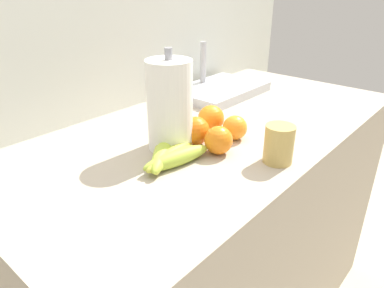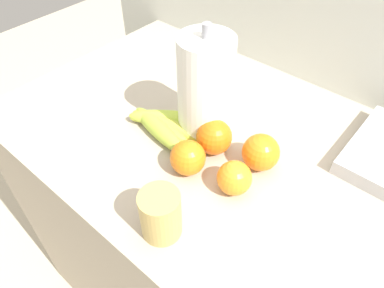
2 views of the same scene
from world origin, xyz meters
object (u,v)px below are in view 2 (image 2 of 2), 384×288
(orange_far_right, at_px, (234,178))
(orange_front, at_px, (214,137))
(orange_back_left, at_px, (261,152))
(orange_back_right, at_px, (188,158))
(mug, at_px, (161,214))
(paper_towel_roll, at_px, (205,89))
(banana_bunch, at_px, (165,123))

(orange_far_right, distance_m, orange_front, 0.12)
(orange_back_left, height_order, orange_far_right, orange_back_left)
(orange_back_right, relative_size, orange_far_right, 1.07)
(mug, bearing_deg, paper_towel_roll, 113.81)
(orange_front, bearing_deg, orange_far_right, -32.11)
(orange_back_left, relative_size, orange_front, 1.00)
(orange_front, relative_size, mug, 0.81)
(paper_towel_roll, distance_m, mug, 0.30)
(orange_far_right, bearing_deg, orange_back_left, 88.04)
(banana_bunch, height_order, orange_back_left, orange_back_left)
(orange_back_left, bearing_deg, banana_bunch, -168.54)
(orange_back_left, xyz_separation_m, orange_far_right, (-0.00, -0.09, -0.00))
(orange_back_right, xyz_separation_m, orange_back_left, (0.11, 0.11, 0.00))
(orange_back_right, height_order, orange_far_right, orange_back_right)
(orange_back_left, height_order, paper_towel_roll, paper_towel_roll)
(orange_back_right, xyz_separation_m, orange_far_right, (0.11, 0.02, -0.00))
(orange_back_right, xyz_separation_m, orange_front, (0.00, 0.09, 0.00))
(orange_back_right, distance_m, orange_far_right, 0.11)
(orange_back_left, relative_size, orange_far_right, 1.13)
(orange_far_right, distance_m, mug, 0.17)
(banana_bunch, bearing_deg, orange_back_right, -26.47)
(banana_bunch, xyz_separation_m, mug, (0.19, -0.21, 0.03))
(orange_front, xyz_separation_m, paper_towel_roll, (-0.06, 0.04, 0.08))
(orange_front, height_order, paper_towel_roll, paper_towel_roll)
(orange_back_left, relative_size, paper_towel_roll, 0.30)
(orange_far_right, xyz_separation_m, orange_front, (-0.10, 0.06, 0.00))
(banana_bunch, distance_m, mug, 0.28)
(orange_front, bearing_deg, banana_bunch, -170.94)
(orange_back_right, bearing_deg, orange_front, 87.33)
(orange_far_right, xyz_separation_m, paper_towel_roll, (-0.16, 0.10, 0.09))
(orange_back_left, xyz_separation_m, paper_towel_roll, (-0.17, 0.01, 0.08))
(banana_bunch, distance_m, paper_towel_roll, 0.14)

